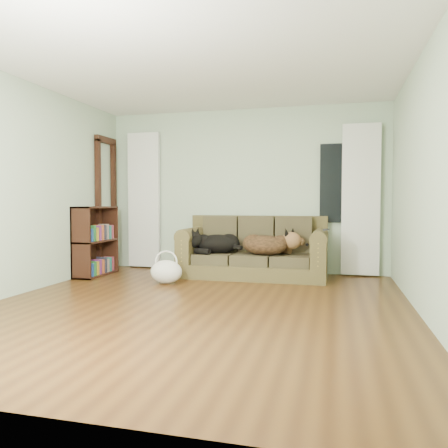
% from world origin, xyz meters
% --- Properties ---
extents(floor, '(5.00, 5.00, 0.00)m').
position_xyz_m(floor, '(0.00, 0.00, 0.00)').
color(floor, '#3E230E').
rests_on(floor, ground).
extents(ceiling, '(5.00, 5.00, 0.00)m').
position_xyz_m(ceiling, '(0.00, 0.00, 2.60)').
color(ceiling, white).
rests_on(ceiling, ground).
extents(wall_back, '(4.50, 0.04, 2.60)m').
position_xyz_m(wall_back, '(0.00, 2.50, 1.30)').
color(wall_back, '#A0B99A').
rests_on(wall_back, ground).
extents(wall_left, '(0.04, 5.00, 2.60)m').
position_xyz_m(wall_left, '(-2.25, 0.00, 1.30)').
color(wall_left, '#A0B99A').
rests_on(wall_left, ground).
extents(wall_right, '(0.04, 5.00, 2.60)m').
position_xyz_m(wall_right, '(2.25, 0.00, 1.30)').
color(wall_right, '#A0B99A').
rests_on(wall_right, ground).
extents(curtain_left, '(0.55, 0.08, 2.25)m').
position_xyz_m(curtain_left, '(-1.70, 2.42, 1.15)').
color(curtain_left, white).
rests_on(curtain_left, ground).
extents(curtain_right, '(0.55, 0.08, 2.25)m').
position_xyz_m(curtain_right, '(1.80, 2.42, 1.15)').
color(curtain_right, white).
rests_on(curtain_right, ground).
extents(window_pane, '(0.50, 0.03, 1.20)m').
position_xyz_m(window_pane, '(1.45, 2.47, 1.40)').
color(window_pane, black).
rests_on(window_pane, wall_back).
extents(door_casing, '(0.07, 0.60, 2.10)m').
position_xyz_m(door_casing, '(-2.20, 2.05, 1.05)').
color(door_casing, black).
rests_on(door_casing, ground).
extents(sofa, '(2.14, 0.92, 0.87)m').
position_xyz_m(sofa, '(0.26, 1.97, 0.45)').
color(sofa, '#3C371C').
rests_on(sofa, floor).
extents(dog_black_lab, '(0.73, 0.54, 0.29)m').
position_xyz_m(dog_black_lab, '(-0.32, 1.91, 0.48)').
color(dog_black_lab, black).
rests_on(dog_black_lab, sofa).
extents(dog_shepherd, '(0.82, 0.68, 0.31)m').
position_xyz_m(dog_shepherd, '(0.49, 1.87, 0.49)').
color(dog_shepherd, black).
rests_on(dog_shepherd, sofa).
extents(tv_remote, '(0.09, 0.18, 0.02)m').
position_xyz_m(tv_remote, '(1.31, 1.82, 0.73)').
color(tv_remote, black).
rests_on(tv_remote, sofa).
extents(tote_bag, '(0.46, 0.36, 0.32)m').
position_xyz_m(tote_bag, '(-0.80, 1.14, 0.16)').
color(tote_bag, silver).
rests_on(tote_bag, floor).
extents(bookshelf, '(0.42, 0.87, 1.05)m').
position_xyz_m(bookshelf, '(-2.09, 1.52, 0.50)').
color(bookshelf, black).
rests_on(bookshelf, floor).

